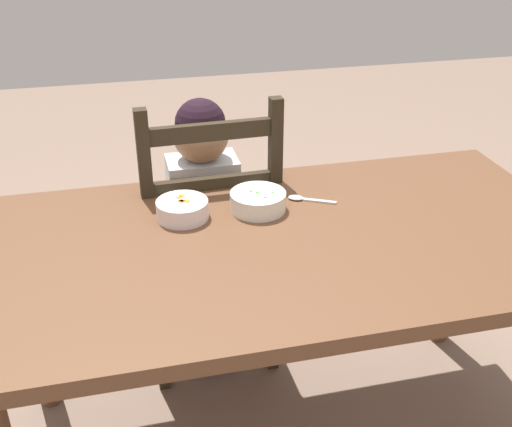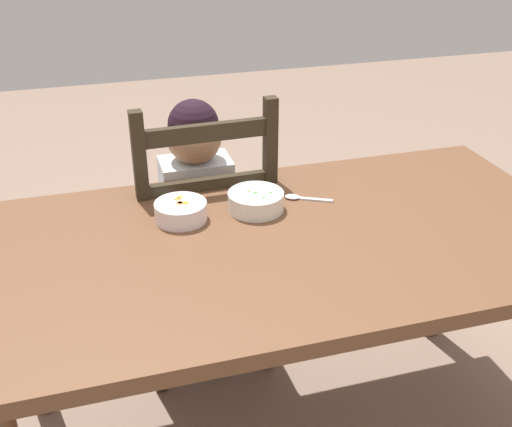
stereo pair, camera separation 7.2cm
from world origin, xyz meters
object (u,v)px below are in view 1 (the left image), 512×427
object	(u,v)px
dining_table	(287,268)
dining_chair	(207,243)
child_figure	(205,199)
bowl_of_carrots	(182,209)
spoon	(303,199)
bowl_of_peas	(258,201)

from	to	relation	value
dining_table	dining_chair	size ratio (longest dim) A/B	1.58
dining_table	child_figure	size ratio (longest dim) A/B	1.64
child_figure	bowl_of_carrots	xyz separation A→B (m)	(-0.10, -0.29, 0.13)
dining_table	bowl_of_carrots	world-z (taller)	bowl_of_carrots
dining_chair	spoon	size ratio (longest dim) A/B	7.45
dining_chair	bowl_of_carrots	distance (m)	0.43
bowl_of_peas	dining_table	bearing A→B (deg)	-76.57
dining_table	spoon	world-z (taller)	spoon
dining_table	bowl_of_peas	bearing A→B (deg)	103.43
bowl_of_peas	bowl_of_carrots	xyz separation A→B (m)	(-0.21, 0.00, -0.00)
bowl_of_carrots	spoon	distance (m)	0.34
dining_table	dining_chair	bearing A→B (deg)	107.07
dining_chair	bowl_of_peas	xyz separation A→B (m)	(0.10, -0.30, 0.29)
bowl_of_peas	bowl_of_carrots	world-z (taller)	bowl_of_peas
dining_table	child_figure	distance (m)	0.48
bowl_of_carrots	spoon	world-z (taller)	bowl_of_carrots
dining_chair	child_figure	size ratio (longest dim) A/B	1.04
dining_table	bowl_of_carrots	xyz separation A→B (m)	(-0.24, 0.16, 0.12)
child_figure	bowl_of_carrots	world-z (taller)	child_figure
child_figure	bowl_of_peas	world-z (taller)	child_figure
dining_table	spoon	xyz separation A→B (m)	(0.10, 0.19, 0.10)
spoon	dining_chair	bearing A→B (deg)	131.58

